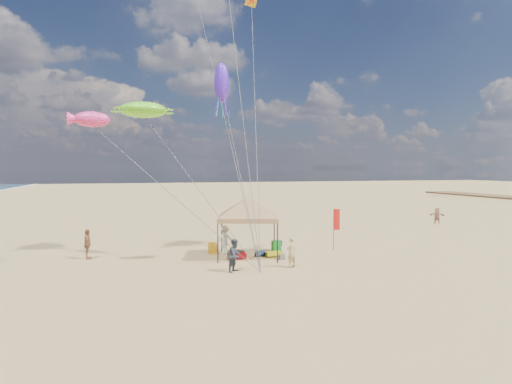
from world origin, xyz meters
TOP-DOWN VIEW (x-y plane):
  - ground at (0.00, 0.00)m, footprint 280.00×280.00m
  - canopy_tent at (-0.01, 4.68)m, footprint 6.51×6.51m
  - feather_flag at (6.13, 5.34)m, footprint 0.41×0.11m
  - cooler_red at (-0.50, 4.30)m, footprint 0.54×0.38m
  - cooler_blue at (2.97, 7.76)m, footprint 0.54×0.38m
  - bag_navy at (0.74, 4.65)m, footprint 0.69×0.54m
  - bag_orange at (-1.29, 8.66)m, footprint 0.54×0.69m
  - chair_green at (2.21, 5.89)m, footprint 0.50×0.50m
  - chair_yellow at (-1.84, 6.32)m, footprint 0.50×0.50m
  - crate_grey at (1.69, 3.40)m, footprint 0.34×0.30m
  - beach_cart at (1.50, 4.31)m, footprint 0.90×0.50m
  - person_near_a at (1.51, 1.40)m, footprint 0.72×0.62m
  - person_near_b at (-1.64, 1.26)m, footprint 1.05×1.04m
  - person_near_c at (-1.18, 5.88)m, footprint 1.18×0.69m
  - person_far_a at (-9.17, 6.79)m, footprint 0.51×1.07m
  - person_far_c at (21.44, 14.60)m, footprint 1.43×1.36m
  - turtle_kite at (-5.87, 7.54)m, footprint 3.36×2.92m
  - fish_kite at (-8.59, 3.77)m, footprint 1.88×1.03m
  - squid_kite at (-1.68, 4.15)m, footprint 1.06×1.06m

SIDE VIEW (x-z plane):
  - ground at x=0.00m, z-range 0.00..0.00m
  - crate_grey at x=1.69m, z-range 0.00..0.28m
  - bag_navy at x=0.74m, z-range 0.00..0.36m
  - bag_orange at x=-1.29m, z-range 0.00..0.36m
  - cooler_red at x=-0.50m, z-range 0.00..0.38m
  - cooler_blue at x=2.97m, z-range 0.00..0.38m
  - beach_cart at x=1.50m, z-range 0.08..0.32m
  - chair_green at x=2.21m, z-range 0.00..0.70m
  - chair_yellow at x=-1.84m, z-range 0.00..0.70m
  - person_far_c at x=21.44m, z-range 0.00..1.62m
  - person_near_a at x=1.51m, z-range 0.00..1.66m
  - person_near_b at x=-1.64m, z-range 0.00..1.71m
  - person_far_a at x=-9.17m, z-range 0.00..1.78m
  - person_near_c at x=-1.18m, z-range 0.00..1.80m
  - feather_flag at x=6.13m, z-range 0.47..3.19m
  - canopy_tent at x=-0.01m, z-range 1.39..5.55m
  - fish_kite at x=-8.59m, z-range 7.44..8.25m
  - turtle_kite at x=-5.87m, z-range 8.41..9.37m
  - squid_kite at x=-1.68m, z-range 9.02..11.26m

